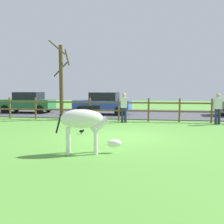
{
  "coord_description": "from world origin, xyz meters",
  "views": [
    {
      "loc": [
        1.52,
        -10.22,
        1.92
      ],
      "look_at": [
        -0.43,
        1.3,
        0.86
      ],
      "focal_mm": 42.5,
      "sensor_mm": 36.0,
      "label": 1
    }
  ],
  "objects_px": {
    "bare_tree": "(61,80)",
    "zebra": "(85,122)",
    "visitor_right_of_tree": "(218,107)",
    "parked_car_green": "(28,102)",
    "visitor_left_of_tree": "(124,106)",
    "parked_car_blue": "(103,103)",
    "crow_on_grass": "(82,131)"
  },
  "relations": [
    {
      "from": "parked_car_green",
      "to": "visitor_left_of_tree",
      "type": "relative_size",
      "value": 2.45
    },
    {
      "from": "zebra",
      "to": "parked_car_green",
      "type": "height_order",
      "value": "parked_car_green"
    },
    {
      "from": "zebra",
      "to": "parked_car_blue",
      "type": "bearing_deg",
      "value": 98.87
    },
    {
      "from": "crow_on_grass",
      "to": "visitor_left_of_tree",
      "type": "xyz_separation_m",
      "value": [
        1.27,
        4.03,
        0.78
      ]
    },
    {
      "from": "parked_car_green",
      "to": "bare_tree",
      "type": "bearing_deg",
      "value": -40.42
    },
    {
      "from": "bare_tree",
      "to": "parked_car_blue",
      "type": "bearing_deg",
      "value": 58.09
    },
    {
      "from": "crow_on_grass",
      "to": "zebra",
      "type": "bearing_deg",
      "value": -72.14
    },
    {
      "from": "parked_car_green",
      "to": "visitor_left_of_tree",
      "type": "bearing_deg",
      "value": -28.25
    },
    {
      "from": "crow_on_grass",
      "to": "parked_car_blue",
      "type": "bearing_deg",
      "value": 95.23
    },
    {
      "from": "zebra",
      "to": "crow_on_grass",
      "type": "xyz_separation_m",
      "value": [
        -1.0,
        3.11,
        -0.8
      ]
    },
    {
      "from": "crow_on_grass",
      "to": "visitor_left_of_tree",
      "type": "relative_size",
      "value": 0.13
    },
    {
      "from": "zebra",
      "to": "visitor_left_of_tree",
      "type": "distance_m",
      "value": 7.15
    },
    {
      "from": "bare_tree",
      "to": "parked_car_blue",
      "type": "xyz_separation_m",
      "value": [
        1.94,
        3.11,
        -1.53
      ]
    },
    {
      "from": "zebra",
      "to": "visitor_left_of_tree",
      "type": "height_order",
      "value": "visitor_left_of_tree"
    },
    {
      "from": "parked_car_green",
      "to": "visitor_right_of_tree",
      "type": "bearing_deg",
      "value": -18.21
    },
    {
      "from": "bare_tree",
      "to": "parked_car_green",
      "type": "xyz_separation_m",
      "value": [
        -3.99,
        3.4,
        -1.53
      ]
    },
    {
      "from": "zebra",
      "to": "crow_on_grass",
      "type": "height_order",
      "value": "zebra"
    },
    {
      "from": "parked_car_green",
      "to": "visitor_left_of_tree",
      "type": "distance_m",
      "value": 9.01
    },
    {
      "from": "parked_car_green",
      "to": "visitor_right_of_tree",
      "type": "distance_m",
      "value": 13.58
    },
    {
      "from": "crow_on_grass",
      "to": "parked_car_green",
      "type": "distance_m",
      "value": 10.67
    },
    {
      "from": "visitor_left_of_tree",
      "to": "visitor_right_of_tree",
      "type": "distance_m",
      "value": 4.96
    },
    {
      "from": "parked_car_blue",
      "to": "visitor_right_of_tree",
      "type": "xyz_separation_m",
      "value": [
        6.96,
        -3.95,
        0.06
      ]
    },
    {
      "from": "zebra",
      "to": "visitor_right_of_tree",
      "type": "distance_m",
      "value": 8.87
    },
    {
      "from": "bare_tree",
      "to": "parked_car_green",
      "type": "relative_size",
      "value": 1.17
    },
    {
      "from": "zebra",
      "to": "visitor_left_of_tree",
      "type": "bearing_deg",
      "value": 87.89
    },
    {
      "from": "crow_on_grass",
      "to": "visitor_left_of_tree",
      "type": "height_order",
      "value": "visitor_left_of_tree"
    },
    {
      "from": "crow_on_grass",
      "to": "visitor_right_of_tree",
      "type": "distance_m",
      "value": 7.47
    },
    {
      "from": "bare_tree",
      "to": "zebra",
      "type": "distance_m",
      "value": 8.93
    },
    {
      "from": "zebra",
      "to": "visitor_left_of_tree",
      "type": "xyz_separation_m",
      "value": [
        0.26,
        7.15,
        -0.02
      ]
    },
    {
      "from": "visitor_right_of_tree",
      "to": "parked_car_green",
      "type": "bearing_deg",
      "value": 161.79
    },
    {
      "from": "parked_car_blue",
      "to": "visitor_left_of_tree",
      "type": "bearing_deg",
      "value": -63.29
    },
    {
      "from": "bare_tree",
      "to": "zebra",
      "type": "bearing_deg",
      "value": -65.34
    }
  ]
}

